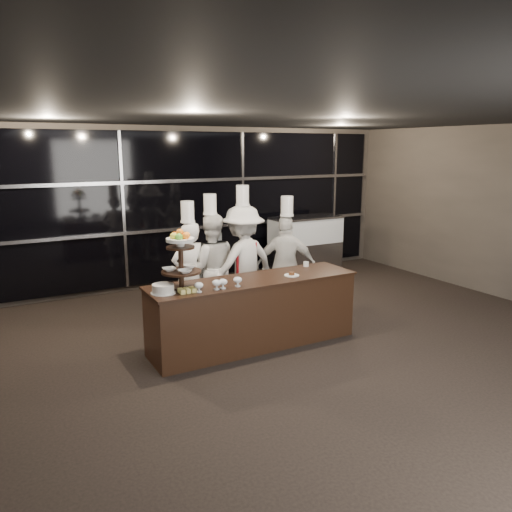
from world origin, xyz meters
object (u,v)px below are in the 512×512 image
display_stand (181,256)px  chef_b (211,267)px  chef_a (189,272)px  display_case (305,243)px  layer_cake (163,289)px  chef_c (243,262)px  chef_d (286,265)px  buffet_counter (254,312)px

display_stand → chef_b: 1.62m
chef_a → chef_b: chef_b is taller
chef_a → chef_b: size_ratio=0.96×
display_stand → display_case: size_ratio=0.51×
display_stand → layer_cake: size_ratio=2.48×
layer_cake → chef_a: bearing=56.1°
display_case → chef_c: chef_c is taller
layer_cake → chef_d: size_ratio=0.16×
display_stand → layer_cake: display_stand is taller
chef_b → chef_c: bearing=-22.1°
display_stand → chef_b: chef_b is taller
layer_cake → buffet_counter: bearing=2.3°
chef_b → chef_c: 0.49m
display_stand → display_case: bearing=36.4°
display_stand → chef_c: size_ratio=0.36×
chef_b → display_stand: bearing=-127.3°
display_case → chef_a: (-3.17, -1.60, 0.13)m
chef_a → chef_d: (1.52, -0.26, -0.00)m
layer_cake → chef_c: 1.97m
display_case → chef_b: chef_b is taller
buffet_counter → chef_a: size_ratio=1.52×
chef_a → chef_c: 0.85m
chef_d → chef_c: bearing=165.3°
display_case → chef_d: chef_d is taller
buffet_counter → chef_b: chef_b is taller
layer_cake → chef_b: bearing=47.1°
display_stand → chef_a: size_ratio=0.40×
display_stand → display_case: 4.65m
layer_cake → chef_d: (2.31, 0.92, -0.16)m
chef_a → display_case: bearing=26.8°
chef_b → display_case: bearing=28.5°
display_case → layer_cake: bearing=-144.9°
display_stand → chef_c: 1.79m
chef_b → chef_c: chef_c is taller
display_case → chef_c: (-2.32, -1.69, 0.20)m
chef_a → chef_b: 0.41m
buffet_counter → chef_b: (-0.06, 1.23, 0.37)m
display_stand → display_case: display_stand is taller
display_case → chef_d: 2.49m
display_stand → buffet_counter: bearing=0.0°
layer_cake → chef_a: chef_a is taller
chef_c → chef_d: (0.67, -0.18, -0.08)m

